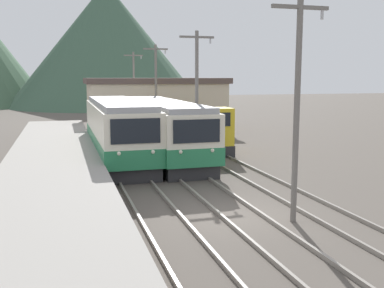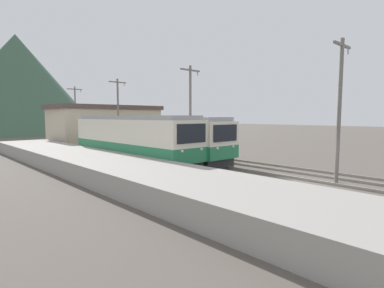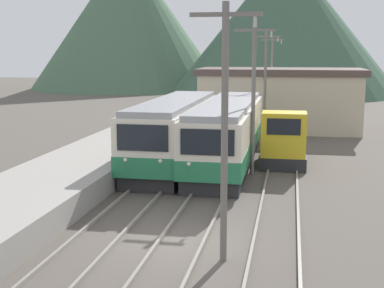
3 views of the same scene
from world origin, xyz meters
name	(u,v)px [view 1 (image 1 of 3)]	position (x,y,z in m)	size (l,w,h in m)	color
ground_plane	(233,215)	(0.00, 0.00, 0.00)	(200.00, 200.00, 0.00)	#564F47
platform_left	(50,216)	(-6.25, 0.00, 0.51)	(4.50, 54.00, 1.02)	gray
track_left	(162,219)	(-2.60, 0.00, 0.07)	(1.54, 60.00, 0.14)	gray
track_center	(238,213)	(0.20, 0.00, 0.07)	(1.54, 60.00, 0.14)	gray
track_right	(312,206)	(3.20, 0.00, 0.07)	(1.54, 60.00, 0.14)	gray
commuter_train_left	(118,133)	(-2.60, 11.77, 1.65)	(2.84, 13.02, 3.54)	#28282B
commuter_train_center	(163,131)	(0.20, 12.31, 1.61)	(2.84, 14.45, 3.44)	#28282B
shunting_locomotive	(205,134)	(3.20, 13.23, 1.21)	(2.40, 5.49, 3.00)	#28282B
catenary_mast_near	(297,103)	(1.71, -1.26, 4.05)	(2.00, 0.20, 7.45)	slate
catenary_mast_mid	(197,92)	(1.71, 10.09, 4.05)	(2.00, 0.20, 7.45)	slate
catenary_mast_far	(156,87)	(1.71, 21.44, 4.05)	(2.00, 0.20, 7.45)	slate
catenary_mast_distant	(134,85)	(1.71, 32.79, 4.05)	(2.00, 0.20, 7.45)	slate
station_building	(156,104)	(2.63, 26.00, 2.41)	(12.60, 6.30, 4.78)	beige
mountain_backdrop	(26,41)	(-11.00, 67.33, 10.83)	(58.22, 39.70, 22.90)	#47664C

